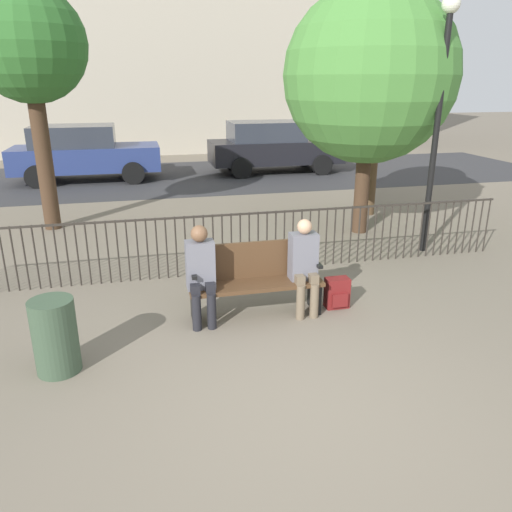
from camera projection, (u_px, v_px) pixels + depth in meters
ground_plane at (306, 409)px, 4.54m from camera, size 80.00×80.00×0.00m
park_bench at (255, 277)px, 6.27m from camera, size 1.68×0.45×0.92m
seated_person_0 at (201, 270)px, 5.94m from camera, size 0.34×0.39×1.24m
seated_person_1 at (304, 263)px, 6.22m from camera, size 0.34×0.39×1.23m
backpack at (337, 293)px, 6.52m from camera, size 0.30×0.22×0.41m
fence_railing at (232, 238)px, 7.59m from camera, size 9.01×0.03×0.95m
tree_0 at (370, 76)px, 8.93m from camera, size 3.12×3.12×4.48m
tree_1 at (28, 47)px, 9.01m from camera, size 2.10×2.10×4.51m
tree_2 at (380, 58)px, 10.14m from camera, size 2.26×2.26×4.42m
lamp_post at (441, 93)px, 7.92m from camera, size 0.28×0.28×4.06m
street_surface at (182, 177)px, 15.56m from camera, size 24.00×6.00×0.01m
parked_car_0 at (273, 146)px, 16.09m from camera, size 4.20×1.94×1.62m
parked_car_1 at (83, 152)px, 14.67m from camera, size 4.20×1.94×1.62m
trash_bin at (55, 336)px, 5.02m from camera, size 0.44×0.44×0.79m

